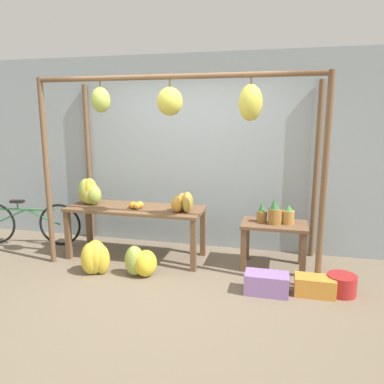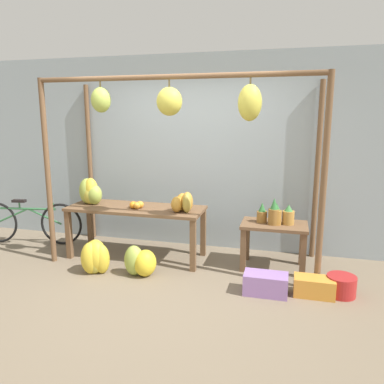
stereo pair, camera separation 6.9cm
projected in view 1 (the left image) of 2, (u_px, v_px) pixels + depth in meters
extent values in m
plane|color=#756651|center=(162.00, 291.00, 4.22)|extent=(20.00, 20.00, 0.00)
cube|color=#99A8B2|center=(196.00, 153.00, 5.49)|extent=(8.00, 0.08, 2.80)
cylinder|color=brown|center=(47.00, 174.00, 4.83)|extent=(0.07, 0.07, 2.40)
cylinder|color=brown|center=(324.00, 186.00, 4.03)|extent=(0.07, 0.07, 2.40)
cylinder|color=brown|center=(89.00, 164.00, 5.85)|extent=(0.07, 0.07, 2.40)
cylinder|color=brown|center=(316.00, 172.00, 5.05)|extent=(0.07, 0.07, 2.40)
cylinder|color=brown|center=(172.00, 77.00, 4.19)|extent=(3.40, 0.06, 0.06)
cylinder|color=brown|center=(100.00, 84.00, 4.42)|extent=(0.02, 0.02, 0.07)
ellipsoid|color=#9EB247|center=(101.00, 100.00, 4.45)|extent=(0.24, 0.22, 0.30)
cylinder|color=brown|center=(170.00, 83.00, 4.22)|extent=(0.02, 0.02, 0.08)
ellipsoid|color=gold|center=(170.00, 101.00, 4.26)|extent=(0.30, 0.27, 0.32)
cylinder|color=brown|center=(251.00, 81.00, 4.00)|extent=(0.02, 0.02, 0.07)
ellipsoid|color=gold|center=(251.00, 103.00, 4.04)|extent=(0.26, 0.23, 0.39)
cube|color=brown|center=(136.00, 209.00, 5.10)|extent=(1.86, 0.67, 0.04)
cube|color=brown|center=(68.00, 235.00, 5.11)|extent=(0.07, 0.07, 0.67)
cube|color=brown|center=(193.00, 246.00, 4.69)|extent=(0.07, 0.07, 0.67)
cube|color=brown|center=(89.00, 224.00, 5.65)|extent=(0.07, 0.07, 0.67)
cube|color=brown|center=(203.00, 232.00, 5.24)|extent=(0.07, 0.07, 0.67)
cube|color=brown|center=(274.00, 225.00, 4.76)|extent=(0.82, 0.51, 0.04)
cube|color=brown|center=(243.00, 250.00, 4.71)|extent=(0.07, 0.07, 0.56)
cube|color=brown|center=(303.00, 255.00, 4.54)|extent=(0.07, 0.07, 0.56)
cube|color=brown|center=(247.00, 240.00, 5.10)|extent=(0.07, 0.07, 0.56)
cube|color=brown|center=(302.00, 244.00, 4.93)|extent=(0.07, 0.07, 0.56)
ellipsoid|color=#9EB247|center=(93.00, 195.00, 5.21)|extent=(0.27, 0.25, 0.28)
ellipsoid|color=gold|center=(90.00, 191.00, 5.23)|extent=(0.29, 0.28, 0.37)
ellipsoid|color=#9EB247|center=(86.00, 191.00, 5.25)|extent=(0.32, 0.32, 0.36)
ellipsoid|color=gold|center=(90.00, 195.00, 5.22)|extent=(0.25, 0.23, 0.29)
sphere|color=orange|center=(134.00, 205.00, 5.05)|extent=(0.08, 0.08, 0.08)
sphere|color=orange|center=(133.00, 205.00, 5.00)|extent=(0.10, 0.10, 0.10)
sphere|color=orange|center=(134.00, 205.00, 5.05)|extent=(0.08, 0.08, 0.08)
sphere|color=orange|center=(133.00, 204.00, 5.09)|extent=(0.07, 0.07, 0.07)
sphere|color=orange|center=(140.00, 205.00, 5.03)|extent=(0.10, 0.10, 0.10)
sphere|color=orange|center=(137.00, 206.00, 4.97)|extent=(0.09, 0.09, 0.09)
cylinder|color=olive|center=(262.00, 217.00, 4.80)|extent=(0.13, 0.13, 0.14)
cone|color=#337538|center=(262.00, 207.00, 4.77)|extent=(0.09, 0.09, 0.12)
cylinder|color=#A3702D|center=(276.00, 217.00, 4.70)|extent=(0.13, 0.13, 0.18)
cone|color=#337538|center=(277.00, 207.00, 4.67)|extent=(0.09, 0.09, 0.09)
cylinder|color=#B27F38|center=(288.00, 217.00, 4.71)|extent=(0.15, 0.15, 0.17)
cone|color=#428442|center=(289.00, 208.00, 4.69)|extent=(0.10, 0.10, 0.08)
cylinder|color=olive|center=(274.00, 216.00, 4.70)|extent=(0.14, 0.14, 0.20)
cone|color=#337538|center=(274.00, 203.00, 4.66)|extent=(0.10, 0.10, 0.14)
ellipsoid|color=gold|center=(102.00, 259.00, 4.64)|extent=(0.23, 0.22, 0.38)
ellipsoid|color=gold|center=(96.00, 257.00, 4.67)|extent=(0.39, 0.38, 0.42)
ellipsoid|color=yellow|center=(95.00, 261.00, 4.67)|extent=(0.27, 0.27, 0.30)
ellipsoid|color=gold|center=(91.00, 259.00, 4.63)|extent=(0.32, 0.32, 0.41)
ellipsoid|color=gold|center=(94.00, 259.00, 4.63)|extent=(0.21, 0.19, 0.39)
ellipsoid|color=yellow|center=(146.00, 263.00, 4.57)|extent=(0.36, 0.37, 0.33)
ellipsoid|color=#9EB247|center=(134.00, 261.00, 4.59)|extent=(0.28, 0.26, 0.38)
cube|color=#9970B7|center=(267.00, 283.00, 4.14)|extent=(0.48, 0.26, 0.23)
cylinder|color=#AD2323|center=(342.00, 285.00, 4.12)|extent=(0.32, 0.32, 0.22)
torus|color=black|center=(60.00, 225.00, 5.65)|extent=(0.64, 0.14, 0.65)
cylinder|color=#337042|center=(26.00, 209.00, 5.64)|extent=(0.86, 0.18, 0.03)
cylinder|color=#337042|center=(10.00, 216.00, 5.68)|extent=(0.52, 0.11, 0.25)
cylinder|color=#337042|center=(43.00, 217.00, 5.65)|extent=(0.52, 0.11, 0.25)
cylinder|color=#337042|center=(18.00, 206.00, 5.64)|extent=(0.02, 0.02, 0.10)
cube|color=black|center=(17.00, 201.00, 5.63)|extent=(0.21, 0.11, 0.04)
cylinder|color=#337042|center=(52.00, 207.00, 5.60)|extent=(0.02, 0.02, 0.10)
ellipsoid|color=gold|center=(187.00, 202.00, 4.83)|extent=(0.20, 0.21, 0.26)
ellipsoid|color=gold|center=(177.00, 204.00, 4.81)|extent=(0.15, 0.18, 0.21)
ellipsoid|color=gold|center=(183.00, 202.00, 4.88)|extent=(0.22, 0.20, 0.24)
ellipsoid|color=#B2993D|center=(187.00, 203.00, 4.77)|extent=(0.12, 0.14, 0.25)
cube|color=orange|center=(315.00, 286.00, 4.10)|extent=(0.43, 0.24, 0.21)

